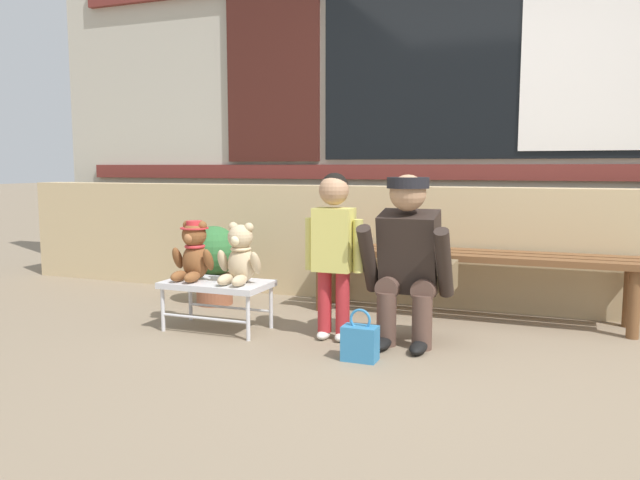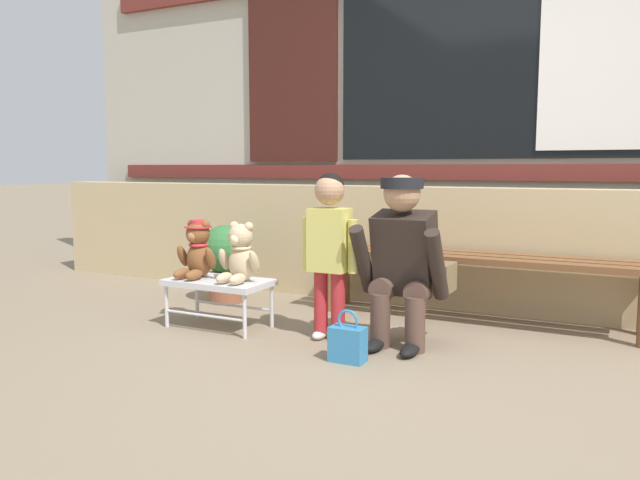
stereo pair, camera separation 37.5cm
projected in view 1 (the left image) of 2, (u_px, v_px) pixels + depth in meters
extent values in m
plane|color=#84725B|center=(419.00, 364.00, 3.13)|extent=(60.00, 60.00, 0.00)
cube|color=tan|center=(463.00, 247.00, 4.39)|extent=(7.59, 0.25, 0.85)
cube|color=#B7B2A3|center=(478.00, 65.00, 4.72)|extent=(7.75, 0.20, 3.53)
cube|color=maroon|center=(473.00, 172.00, 4.71)|extent=(7.13, 0.04, 0.12)
cube|color=black|center=(476.00, 64.00, 4.62)|extent=(2.40, 0.03, 1.40)
cube|color=white|center=(587.00, 58.00, 4.33)|extent=(0.88, 0.02, 1.29)
cube|color=#3D1914|center=(273.00, 76.00, 5.22)|extent=(0.84, 0.05, 1.43)
cube|color=brown|center=(464.00, 258.00, 3.90)|extent=(2.10, 0.11, 0.04)
cube|color=brown|center=(468.00, 255.00, 4.03)|extent=(2.10, 0.11, 0.04)
cube|color=brown|center=(471.00, 252.00, 4.16)|extent=(2.10, 0.11, 0.04)
cylinder|color=brown|center=(321.00, 282.00, 4.27)|extent=(0.07, 0.07, 0.40)
cylinder|color=brown|center=(335.00, 275.00, 4.53)|extent=(0.07, 0.07, 0.40)
cylinder|color=brown|center=(634.00, 305.00, 3.57)|extent=(0.07, 0.07, 0.40)
cylinder|color=brown|center=(629.00, 295.00, 3.83)|extent=(0.07, 0.07, 0.40)
cube|color=silver|center=(217.00, 284.00, 3.76)|extent=(0.64, 0.36, 0.04)
cylinder|color=silver|center=(163.00, 310.00, 3.74)|extent=(0.02, 0.02, 0.26)
cylinder|color=silver|center=(190.00, 300.00, 4.02)|extent=(0.02, 0.02, 0.26)
cylinder|color=silver|center=(248.00, 318.00, 3.53)|extent=(0.02, 0.02, 0.26)
cylinder|color=silver|center=(271.00, 307.00, 3.81)|extent=(0.02, 0.02, 0.26)
cylinder|color=silver|center=(204.00, 318.00, 3.64)|extent=(0.58, 0.02, 0.02)
cylinder|color=silver|center=(230.00, 308.00, 3.92)|extent=(0.58, 0.02, 0.02)
ellipsoid|color=brown|center=(196.00, 261.00, 3.82)|extent=(0.17, 0.14, 0.22)
sphere|color=brown|center=(194.00, 235.00, 3.79)|extent=(0.15, 0.15, 0.15)
sphere|color=#AE6E42|center=(189.00, 238.00, 3.74)|extent=(0.06, 0.06, 0.06)
sphere|color=brown|center=(187.00, 225.00, 3.81)|extent=(0.06, 0.06, 0.06)
ellipsoid|color=brown|center=(178.00, 258.00, 3.83)|extent=(0.06, 0.11, 0.16)
ellipsoid|color=brown|center=(179.00, 276.00, 3.74)|extent=(0.06, 0.15, 0.06)
sphere|color=brown|center=(202.00, 226.00, 3.78)|extent=(0.06, 0.06, 0.06)
ellipsoid|color=brown|center=(208.00, 260.00, 3.75)|extent=(0.06, 0.11, 0.16)
ellipsoid|color=brown|center=(192.00, 277.00, 3.71)|extent=(0.06, 0.15, 0.06)
torus|color=red|center=(195.00, 246.00, 3.80)|extent=(0.13, 0.13, 0.02)
cylinder|color=red|center=(194.00, 228.00, 3.79)|extent=(0.17, 0.17, 0.01)
cylinder|color=red|center=(194.00, 224.00, 3.79)|extent=(0.10, 0.10, 0.04)
ellipsoid|color=#CCB289|center=(242.00, 264.00, 3.71)|extent=(0.17, 0.14, 0.22)
sphere|color=#CCB289|center=(240.00, 237.00, 3.68)|extent=(0.15, 0.15, 0.15)
sphere|color=#FFEEBB|center=(236.00, 240.00, 3.63)|extent=(0.06, 0.06, 0.06)
sphere|color=#CCB289|center=(233.00, 227.00, 3.70)|extent=(0.06, 0.06, 0.06)
ellipsoid|color=#CCB289|center=(223.00, 261.00, 3.71)|extent=(0.06, 0.11, 0.16)
ellipsoid|color=#CCB289|center=(225.00, 280.00, 3.62)|extent=(0.06, 0.15, 0.06)
sphere|color=#CCB289|center=(249.00, 227.00, 3.66)|extent=(0.06, 0.06, 0.06)
ellipsoid|color=#CCB289|center=(256.00, 263.00, 3.64)|extent=(0.06, 0.11, 0.16)
ellipsoid|color=#CCB289|center=(239.00, 281.00, 3.59)|extent=(0.06, 0.15, 0.06)
torus|color=beige|center=(241.00, 249.00, 3.69)|extent=(0.13, 0.13, 0.02)
cylinder|color=#B7282D|center=(325.00, 301.00, 3.57)|extent=(0.08, 0.08, 0.36)
ellipsoid|color=silver|center=(323.00, 335.00, 3.58)|extent=(0.07, 0.12, 0.05)
cylinder|color=#B7282D|center=(343.00, 303.00, 3.53)|extent=(0.08, 0.08, 0.36)
ellipsoid|color=silver|center=(341.00, 337.00, 3.54)|extent=(0.07, 0.12, 0.05)
cube|color=#DBD166|center=(334.00, 240.00, 3.51)|extent=(0.22, 0.15, 0.36)
cylinder|color=#DBD166|center=(310.00, 244.00, 3.57)|extent=(0.06, 0.06, 0.30)
cylinder|color=#DBD166|center=(358.00, 246.00, 3.46)|extent=(0.06, 0.06, 0.30)
sphere|color=tan|center=(334.00, 190.00, 3.48)|extent=(0.17, 0.17, 0.17)
sphere|color=black|center=(335.00, 187.00, 3.49)|extent=(0.16, 0.16, 0.16)
cylinder|color=brown|center=(386.00, 319.00, 3.44)|extent=(0.11, 0.11, 0.30)
cylinder|color=brown|center=(393.00, 284.00, 3.55)|extent=(0.13, 0.32, 0.13)
ellipsoid|color=black|center=(382.00, 344.00, 3.38)|extent=(0.09, 0.20, 0.06)
cylinder|color=brown|center=(422.00, 322.00, 3.37)|extent=(0.11, 0.11, 0.30)
cylinder|color=brown|center=(428.00, 287.00, 3.48)|extent=(0.13, 0.32, 0.13)
ellipsoid|color=black|center=(418.00, 348.00, 3.31)|extent=(0.09, 0.20, 0.06)
cube|color=#2D231E|center=(410.00, 251.00, 3.46)|extent=(0.32, 0.30, 0.47)
cylinder|color=#2D231E|center=(369.00, 259.00, 3.45)|extent=(0.08, 0.28, 0.40)
cylinder|color=#2D231E|center=(444.00, 263.00, 3.30)|extent=(0.08, 0.28, 0.40)
sphere|color=tan|center=(408.00, 193.00, 3.36)|extent=(0.20, 0.20, 0.20)
cylinder|color=black|center=(408.00, 183.00, 3.35)|extent=(0.23, 0.23, 0.06)
cube|color=brown|center=(446.00, 276.00, 3.50)|extent=(0.10, 0.22, 0.16)
cube|color=teal|center=(360.00, 343.00, 3.18)|extent=(0.18, 0.11, 0.18)
torus|color=teal|center=(360.00, 320.00, 3.16)|extent=(0.11, 0.01, 0.11)
cylinder|color=brown|center=(215.00, 289.00, 4.49)|extent=(0.26, 0.26, 0.22)
sphere|color=#337038|center=(214.00, 251.00, 4.46)|extent=(0.36, 0.36, 0.36)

